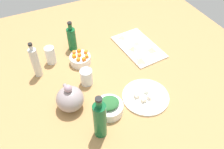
{
  "coord_description": "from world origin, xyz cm",
  "views": [
    {
      "loc": [
        -84.27,
        39.74,
        103.33
      ],
      "look_at": [
        0.0,
        0.0,
        8.0
      ],
      "focal_mm": 38.36,
      "sensor_mm": 36.0,
      "label": 1
    }
  ],
  "objects": [
    {
      "name": "bowl_greens",
      "position": [
        -18.61,
        10.41,
        5.6
      ],
      "size": [
        14.34,
        14.34,
        5.2
      ],
      "primitive_type": "cylinder",
      "color": "white",
      "rests_on": "tabletop"
    },
    {
      "name": "dumpling_1",
      "position": [
        18.19,
        -23.71,
        5.26
      ],
      "size": [
        5.18,
        5.58,
        2.51
      ],
      "primitive_type": "pyramid",
      "rotation": [
        0.0,
        0.0,
        4.4
      ],
      "color": "beige",
      "rests_on": "cutting_board"
    },
    {
      "name": "carrot_cube_4",
      "position": [
        22.56,
        14.37,
        9.02
      ],
      "size": [
        2.19,
        2.19,
        1.8
      ],
      "primitive_type": "cube",
      "rotation": [
        0.0,
        0.0,
        1.82
      ],
      "color": "orange",
      "rests_on": "bowl_carrots"
    },
    {
      "name": "carrot_cube_7",
      "position": [
        17.58,
        10.05,
        9.02
      ],
      "size": [
        2.12,
        2.12,
        1.8
      ],
      "primitive_type": "cube",
      "rotation": [
        0.0,
        0.0,
        1.77
      ],
      "color": "orange",
      "rests_on": "bowl_carrots"
    },
    {
      "name": "dumpling_2",
      "position": [
        11.8,
        -33.82,
        5.44
      ],
      "size": [
        6.75,
        6.75,
        2.88
      ],
      "primitive_type": "pyramid",
      "rotation": [
        0.0,
        0.0,
        2.36
      ],
      "color": "beige",
      "rests_on": "cutting_board"
    },
    {
      "name": "bottle_1",
      "position": [
        -28.2,
        19.21,
        13.97
      ],
      "size": [
        6.02,
        6.02,
        25.91
      ],
      "color": "#145C30",
      "rests_on": "tabletop"
    },
    {
      "name": "drinking_glass_0",
      "position": [
        4.46,
        13.51,
        7.79
      ],
      "size": [
        6.82,
        6.82,
        9.58
      ],
      "primitive_type": "cylinder",
      "color": "white",
      "rests_on": "tabletop"
    },
    {
      "name": "tofu_cube_2",
      "position": [
        -17.45,
        -6.2,
        5.3
      ],
      "size": [
        2.42,
        2.42,
        2.2
      ],
      "primitive_type": "cube",
      "rotation": [
        0.0,
        0.0,
        1.47
      ],
      "color": "#F3DFC9",
      "rests_on": "plate_tofu"
    },
    {
      "name": "tofu_cube_0",
      "position": [
        -16.89,
        -12.75,
        5.3
      ],
      "size": [
        3.03,
        3.03,
        2.2
      ],
      "primitive_type": "cube",
      "rotation": [
        0.0,
        0.0,
        0.55
      ],
      "color": "white",
      "rests_on": "plate_tofu"
    },
    {
      "name": "drinking_glass_1",
      "position": [
        29.87,
        26.83,
        8.65
      ],
      "size": [
        5.87,
        5.87,
        11.31
      ],
      "primitive_type": "cylinder",
      "color": "white",
      "rests_on": "tabletop"
    },
    {
      "name": "bowl_carrots",
      "position": [
        21.97,
        10.98,
        5.56
      ],
      "size": [
        12.74,
        12.74,
        5.12
      ],
      "primitive_type": "cylinder",
      "color": "white",
      "rests_on": "tabletop"
    },
    {
      "name": "carrot_cube_3",
      "position": [
        18.75,
        13.1,
        9.02
      ],
      "size": [
        2.51,
        2.51,
        1.8
      ],
      "primitive_type": "cube",
      "rotation": [
        0.0,
        0.0,
        2.51
      ],
      "color": "orange",
      "rests_on": "bowl_carrots"
    },
    {
      "name": "tofu_cube_1",
      "position": [
        -21.32,
        -8.1,
        5.3
      ],
      "size": [
        2.38,
        2.38,
        2.2
      ],
      "primitive_type": "cube",
      "rotation": [
        0.0,
        0.0,
        3.06
      ],
      "color": "#F8E6CA",
      "rests_on": "plate_tofu"
    },
    {
      "name": "dumpling_0",
      "position": [
        22.2,
        -28.59,
        5.03
      ],
      "size": [
        6.13,
        6.5,
        2.06
      ],
      "primitive_type": "pyramid",
      "rotation": [
        0.0,
        0.0,
        5.06
      ],
      "color": "beige",
      "rests_on": "cutting_board"
    },
    {
      "name": "dumpling_3",
      "position": [
        32.0,
        -23.12,
        5.2
      ],
      "size": [
        5.4,
        4.92,
        2.4
      ],
      "primitive_type": "pyramid",
      "rotation": [
        0.0,
        0.0,
        3.14
      ],
      "color": "beige",
      "rests_on": "cutting_board"
    },
    {
      "name": "carrot_cube_2",
      "position": [
        19.33,
        7.51,
        9.02
      ],
      "size": [
        2.03,
        2.03,
        1.8
      ],
      "primitive_type": "cube",
      "rotation": [
        0.0,
        0.0,
        1.43
      ],
      "color": "orange",
      "rests_on": "bowl_carrots"
    },
    {
      "name": "dumpling_4",
      "position": [
        6.0,
        -22.44,
        5.51
      ],
      "size": [
        7.17,
        7.04,
        3.03
      ],
      "primitive_type": "pyramid",
      "rotation": [
        0.0,
        0.0,
        3.56
      ],
      "color": "beige",
      "rests_on": "cutting_board"
    },
    {
      "name": "carrot_cube_1",
      "position": [
        23.34,
        6.66,
        9.02
      ],
      "size": [
        2.54,
        2.54,
        1.8
      ],
      "primitive_type": "cube",
      "rotation": [
        0.0,
        0.0,
        2.41
      ],
      "color": "orange",
      "rests_on": "bowl_carrots"
    },
    {
      "name": "bottle_0",
      "position": [
        22.67,
        36.55,
        12.91
      ],
      "size": [
        4.47,
        4.47,
        22.97
      ],
      "color": "silver",
      "rests_on": "tabletop"
    },
    {
      "name": "cutting_board",
      "position": [
        19.59,
        -28.47,
        3.5
      ],
      "size": [
        37.47,
        24.74,
        1.0
      ],
      "primitive_type": "cube",
      "rotation": [
        0.0,
        0.0,
        0.09
      ],
      "color": "silver",
      "rests_on": "tabletop"
    },
    {
      "name": "carrot_cube_0",
      "position": [
        25.97,
        10.06,
        9.02
      ],
      "size": [
        2.43,
        2.43,
        1.8
      ],
      "primitive_type": "cube",
      "rotation": [
        0.0,
        0.0,
        2.06
      ],
      "color": "orange",
      "rests_on": "bowl_carrots"
    },
    {
      "name": "chopped_greens_mound",
      "position": [
        -18.61,
        10.41,
        9.68
      ],
      "size": [
        9.21,
        10.39,
        2.95
      ],
      "primitive_type": "ellipsoid",
      "rotation": [
        0.0,
        0.0,
        1.56
      ],
      "color": "#2B6532",
      "rests_on": "bowl_greens"
    },
    {
      "name": "tabletop",
      "position": [
        0.0,
        0.0,
        1.5
      ],
      "size": [
        190.0,
        190.0,
        3.0
      ],
      "primitive_type": "cube",
      "color": "#AD814C",
      "rests_on": "ground"
    },
    {
      "name": "carrot_cube_5",
      "position": [
        25.84,
        13.23,
        9.02
      ],
      "size": [
        2.46,
        2.46,
        1.8
      ],
      "primitive_type": "cube",
      "rotation": [
        0.0,
        0.0,
        2.62
      ],
      "color": "orange",
      "rests_on": "bowl_carrots"
    },
    {
      "name": "plate_tofu",
      "position": [
        -18.81,
        -10.97,
        3.6
      ],
      "size": [
        25.03,
        25.03,
        1.2
      ],
      "primitive_type": "cylinder",
      "color": "white",
      "rests_on": "tabletop"
    },
    {
      "name": "bottle_2",
      "position": [
        37.05,
        10.76,
        11.16
      ],
      "size": [
        5.5,
        5.5,
        20.05
      ],
      "color": "#145E2E",
      "rests_on": "tabletop"
    },
    {
      "name": "carrot_cube_6",
      "position": [
        22.26,
        11.14,
        9.02
      ],
      "size": [
        2.51,
        2.51,
        1.8
      ],
      "primitive_type": "cube",
      "rotation": [
        0.0,
        0.0,
        0.61
      ],
      "color": "orange",
      "rests_on": "bowl_carrots"
    },
    {
      "name": "teapot",
      "position": [
        -7.56,
        26.84,
        9.48
      ],
      "size": [
        15.7,
        13.94,
        16.1
      ],
      "color": "#9E8E90",
      "rests_on": "tabletop"
    },
    {
      "name": "tofu_cube_3",
      "position": [
        -20.99,
        -11.97,
        5.3
      ],
      "size": [
        3.1,
        3.1,
        2.2
      ],
      "primitive_type": "cube",
      "rotation": [
        0.0,
        0.0,
        2.28
      ],
      "color": "white",
      "rests_on": "plate_tofu"
    }
  ]
}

